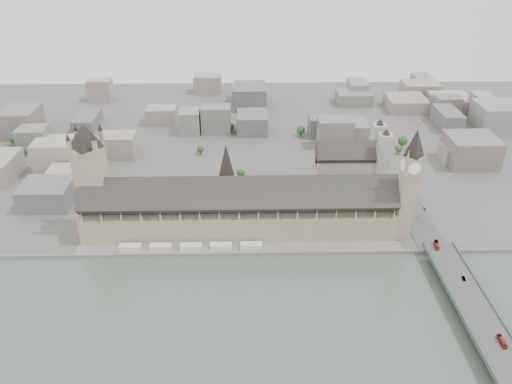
{
  "coord_description": "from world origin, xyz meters",
  "views": [
    {
      "loc": [
        6.66,
        -343.57,
        246.81
      ],
      "look_at": [
        14.79,
        37.58,
        29.74
      ],
      "focal_mm": 35.0,
      "sensor_mm": 36.0,
      "label": 1
    }
  ],
  "objects_px": {
    "red_bus_north": "(437,245)",
    "westminster_bridge": "(472,310)",
    "westminster_abbey": "(352,166)",
    "elizabeth_tower": "(410,178)",
    "car_silver": "(464,278)",
    "car_approach": "(425,209)",
    "victoria_tower": "(92,174)",
    "palace_of_westminster": "(239,210)",
    "red_bus_south": "(502,341)"
  },
  "relations": [
    {
      "from": "red_bus_south",
      "to": "victoria_tower",
      "type": "bearing_deg",
      "value": 154.63
    },
    {
      "from": "victoria_tower",
      "to": "car_silver",
      "type": "height_order",
      "value": "victoria_tower"
    },
    {
      "from": "westminster_bridge",
      "to": "car_silver",
      "type": "bearing_deg",
      "value": 83.26
    },
    {
      "from": "red_bus_south",
      "to": "westminster_bridge",
      "type": "bearing_deg",
      "value": 97.2
    },
    {
      "from": "palace_of_westminster",
      "to": "westminster_abbey",
      "type": "xyz_separation_m",
      "value": [
        110.92,
        75.3,
        2.38
      ]
    },
    {
      "from": "elizabeth_tower",
      "to": "westminster_bridge",
      "type": "distance_m",
      "value": 111.81
    },
    {
      "from": "victoria_tower",
      "to": "westminster_bridge",
      "type": "relative_size",
      "value": 0.31
    },
    {
      "from": "palace_of_westminster",
      "to": "car_approach",
      "type": "distance_m",
      "value": 168.7
    },
    {
      "from": "car_silver",
      "to": "palace_of_westminster",
      "type": "bearing_deg",
      "value": 160.87
    },
    {
      "from": "victoria_tower",
      "to": "red_bus_north",
      "type": "bearing_deg",
      "value": -9.3
    },
    {
      "from": "red_bus_north",
      "to": "westminster_bridge",
      "type": "bearing_deg",
      "value": -75.73
    },
    {
      "from": "elizabeth_tower",
      "to": "westminster_bridge",
      "type": "height_order",
      "value": "elizabeth_tower"
    },
    {
      "from": "palace_of_westminster",
      "to": "elizabeth_tower",
      "type": "xyz_separation_m",
      "value": [
        138.0,
        -11.7,
        35.38
      ]
    },
    {
      "from": "westminster_abbey",
      "to": "red_bus_north",
      "type": "distance_m",
      "value": 125.22
    },
    {
      "from": "elizabeth_tower",
      "to": "red_bus_north",
      "type": "height_order",
      "value": "elizabeth_tower"
    },
    {
      "from": "westminster_bridge",
      "to": "red_bus_north",
      "type": "xyz_separation_m",
      "value": [
        -3.22,
        67.53,
        6.8
      ]
    },
    {
      "from": "westminster_bridge",
      "to": "elizabeth_tower",
      "type": "bearing_deg",
      "value": 104.11
    },
    {
      "from": "red_bus_north",
      "to": "car_approach",
      "type": "bearing_deg",
      "value": 92.89
    },
    {
      "from": "car_approach",
      "to": "car_silver",
      "type": "bearing_deg",
      "value": -90.17
    },
    {
      "from": "red_bus_north",
      "to": "westminster_abbey",
      "type": "bearing_deg",
      "value": 124.15
    },
    {
      "from": "red_bus_north",
      "to": "car_approach",
      "type": "relative_size",
      "value": 2.42
    },
    {
      "from": "elizabeth_tower",
      "to": "red_bus_south",
      "type": "height_order",
      "value": "elizabeth_tower"
    },
    {
      "from": "red_bus_south",
      "to": "car_approach",
      "type": "distance_m",
      "value": 159.43
    },
    {
      "from": "westminster_bridge",
      "to": "red_bus_north",
      "type": "height_order",
      "value": "red_bus_north"
    },
    {
      "from": "westminster_abbey",
      "to": "car_silver",
      "type": "distance_m",
      "value": 165.58
    },
    {
      "from": "westminster_abbey",
      "to": "red_bus_north",
      "type": "height_order",
      "value": "westminster_abbey"
    },
    {
      "from": "elizabeth_tower",
      "to": "car_approach",
      "type": "bearing_deg",
      "value": 44.37
    },
    {
      "from": "palace_of_westminster",
      "to": "westminster_abbey",
      "type": "height_order",
      "value": "westminster_abbey"
    },
    {
      "from": "elizabeth_tower",
      "to": "car_silver",
      "type": "xyz_separation_m",
      "value": [
        27.15,
        -68.82,
        -47.04
      ]
    },
    {
      "from": "elizabeth_tower",
      "to": "red_bus_north",
      "type": "relative_size",
      "value": 8.96
    },
    {
      "from": "westminster_abbey",
      "to": "car_approach",
      "type": "bearing_deg",
      "value": -45.85
    },
    {
      "from": "victoria_tower",
      "to": "car_silver",
      "type": "bearing_deg",
      "value": -16.82
    },
    {
      "from": "elizabeth_tower",
      "to": "red_bus_north",
      "type": "xyz_separation_m",
      "value": [
        20.78,
        -27.97,
        -46.16
      ]
    },
    {
      "from": "victoria_tower",
      "to": "red_bus_north",
      "type": "distance_m",
      "value": 287.79
    },
    {
      "from": "victoria_tower",
      "to": "car_approach",
      "type": "xyz_separation_m",
      "value": [
        289.43,
        10.79,
        -44.23
      ]
    },
    {
      "from": "red_bus_north",
      "to": "red_bus_south",
      "type": "bearing_deg",
      "value": -74.88
    },
    {
      "from": "westminster_bridge",
      "to": "car_silver",
      "type": "height_order",
      "value": "car_silver"
    },
    {
      "from": "red_bus_north",
      "to": "car_approach",
      "type": "distance_m",
      "value": 57.42
    },
    {
      "from": "palace_of_westminster",
      "to": "red_bus_south",
      "type": "distance_m",
      "value": 218.33
    },
    {
      "from": "car_silver",
      "to": "elizabeth_tower",
      "type": "bearing_deg",
      "value": 118.39
    },
    {
      "from": "elizabeth_tower",
      "to": "car_silver",
      "type": "bearing_deg",
      "value": -68.47
    },
    {
      "from": "victoria_tower",
      "to": "car_approach",
      "type": "bearing_deg",
      "value": 2.13
    },
    {
      "from": "palace_of_westminster",
      "to": "car_silver",
      "type": "distance_m",
      "value": 184.1
    },
    {
      "from": "elizabeth_tower",
      "to": "westminster_bridge",
      "type": "relative_size",
      "value": 0.33
    },
    {
      "from": "westminster_bridge",
      "to": "red_bus_north",
      "type": "bearing_deg",
      "value": 92.73
    },
    {
      "from": "car_approach",
      "to": "westminster_bridge",
      "type": "bearing_deg",
      "value": -91.33
    },
    {
      "from": "victoria_tower",
      "to": "car_silver",
      "type": "relative_size",
      "value": 20.7
    },
    {
      "from": "car_silver",
      "to": "red_bus_south",
      "type": "bearing_deg",
      "value": -83.1
    },
    {
      "from": "car_approach",
      "to": "red_bus_north",
      "type": "bearing_deg",
      "value": -97.49
    },
    {
      "from": "palace_of_westminster",
      "to": "red_bus_south",
      "type": "xyz_separation_m",
      "value": [
        165.2,
        -142.33,
        -10.91
      ]
    }
  ]
}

